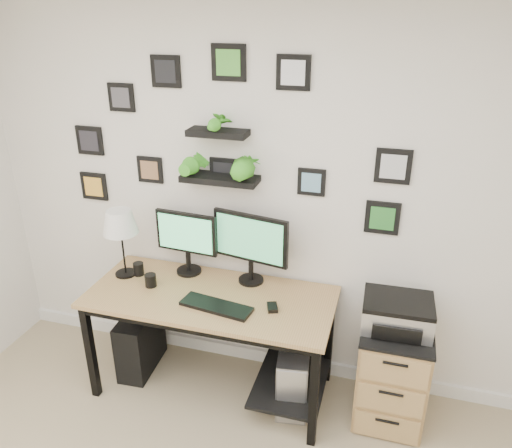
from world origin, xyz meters
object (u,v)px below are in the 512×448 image
(file_cabinet, at_px, (392,371))
(monitor_right, at_px, (250,243))
(desk, at_px, (218,309))
(pc_tower_grey, at_px, (293,374))
(mug, at_px, (151,280))
(printer, at_px, (397,313))
(table_lamp, at_px, (120,224))
(pc_tower_black, at_px, (141,341))
(monitor_left, at_px, (187,238))

(file_cabinet, bearing_deg, monitor_right, 171.62)
(desk, relative_size, pc_tower_grey, 3.42)
(monitor_right, distance_m, file_cabinet, 1.22)
(mug, xyz_separation_m, file_cabinet, (1.60, 0.10, -0.46))
(monitor_right, bearing_deg, mug, -158.76)
(file_cabinet, bearing_deg, pc_tower_grey, -173.16)
(pc_tower_grey, bearing_deg, monitor_right, 148.78)
(monitor_right, distance_m, printer, 1.02)
(monitor_right, xyz_separation_m, printer, (0.97, -0.14, -0.28))
(table_lamp, relative_size, pc_tower_black, 1.07)
(pc_tower_black, relative_size, printer, 1.06)
(monitor_left, bearing_deg, monitor_right, 0.15)
(mug, relative_size, printer, 0.20)
(desk, xyz_separation_m, monitor_left, (-0.29, 0.20, 0.39))
(monitor_left, bearing_deg, table_lamp, -160.31)
(pc_tower_grey, relative_size, file_cabinet, 0.70)
(pc_tower_black, height_order, pc_tower_grey, pc_tower_black)
(table_lamp, bearing_deg, monitor_right, 9.71)
(printer, bearing_deg, pc_tower_black, -178.41)
(monitor_right, height_order, pc_tower_grey, monitor_right)
(monitor_left, distance_m, printer, 1.45)
(monitor_left, relative_size, pc_tower_grey, 0.96)
(monitor_right, distance_m, pc_tower_grey, 0.92)
(monitor_right, relative_size, table_lamp, 1.10)
(table_lamp, relative_size, printer, 1.14)
(mug, bearing_deg, monitor_right, 21.24)
(monitor_left, xyz_separation_m, file_cabinet, (1.44, -0.14, -0.68))
(mug, bearing_deg, pc_tower_black, 161.07)
(desk, distance_m, printer, 1.14)
(mug, distance_m, file_cabinet, 1.67)
(desk, distance_m, pc_tower_grey, 0.66)
(pc_tower_grey, bearing_deg, pc_tower_black, 178.33)
(table_lamp, xyz_separation_m, pc_tower_grey, (1.22, -0.07, -0.91))
(desk, relative_size, monitor_right, 3.04)
(table_lamp, height_order, printer, table_lamp)
(pc_tower_black, height_order, file_cabinet, file_cabinet)
(desk, distance_m, pc_tower_black, 0.74)
(desk, height_order, mug, mug)
(pc_tower_grey, xyz_separation_m, printer, (0.61, 0.08, 0.54))
(pc_tower_black, bearing_deg, desk, -5.01)
(table_lamp, bearing_deg, pc_tower_grey, -3.35)
(pc_tower_grey, bearing_deg, desk, 178.23)
(monitor_right, relative_size, pc_tower_grey, 1.12)
(file_cabinet, bearing_deg, desk, -177.10)
(monitor_right, bearing_deg, pc_tower_grey, -31.22)
(monitor_left, xyz_separation_m, monitor_right, (0.45, 0.00, 0.03))
(monitor_right, height_order, file_cabinet, monitor_right)
(mug, bearing_deg, printer, 3.77)
(desk, bearing_deg, table_lamp, 175.47)
(pc_tower_grey, xyz_separation_m, file_cabinet, (0.62, 0.07, 0.11))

